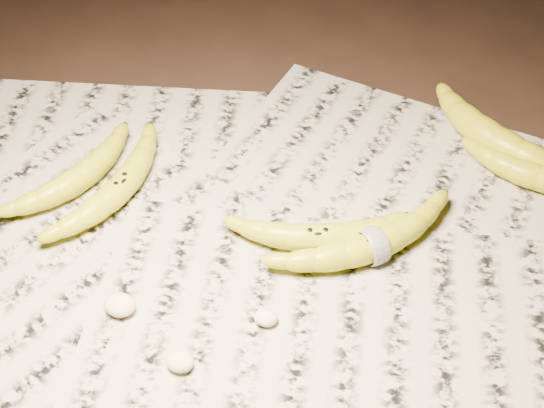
% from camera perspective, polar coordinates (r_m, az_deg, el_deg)
% --- Properties ---
extents(ground, '(3.00, 3.00, 0.00)m').
position_cam_1_polar(ground, '(0.89, 0.31, -2.07)').
color(ground, black).
rests_on(ground, ground).
extents(newspaper_patch, '(0.90, 0.70, 0.01)m').
position_cam_1_polar(newspaper_patch, '(0.87, -0.88, -3.50)').
color(newspaper_patch, '#A39E8C').
rests_on(newspaper_patch, ground).
extents(banana_left_a, '(0.10, 0.20, 0.03)m').
position_cam_1_polar(banana_left_a, '(0.93, -11.37, 1.38)').
color(banana_left_a, gold).
rests_on(banana_left_a, newspaper_patch).
extents(banana_left_b, '(0.12, 0.18, 0.03)m').
position_cam_1_polar(banana_left_b, '(0.95, -14.30, 2.11)').
color(banana_left_b, gold).
rests_on(banana_left_b, newspaper_patch).
extents(banana_center, '(0.19, 0.10, 0.03)m').
position_cam_1_polar(banana_center, '(0.86, 3.43, -2.37)').
color(banana_center, gold).
rests_on(banana_center, newspaper_patch).
extents(banana_taped, '(0.20, 0.18, 0.04)m').
position_cam_1_polar(banana_taped, '(0.85, 7.65, -2.99)').
color(banana_taped, gold).
rests_on(banana_taped, newspaper_patch).
extents(banana_upper_a, '(0.18, 0.09, 0.03)m').
position_cam_1_polar(banana_upper_a, '(0.98, 19.50, 2.04)').
color(banana_upper_a, gold).
rests_on(banana_upper_a, newspaper_patch).
extents(banana_upper_b, '(0.21, 0.17, 0.04)m').
position_cam_1_polar(banana_upper_b, '(1.01, 16.46, 4.80)').
color(banana_upper_b, gold).
rests_on(banana_upper_b, newspaper_patch).
extents(measuring_tape, '(0.03, 0.04, 0.04)m').
position_cam_1_polar(measuring_tape, '(0.85, 7.65, -2.99)').
color(measuring_tape, white).
rests_on(measuring_tape, newspaper_patch).
extents(flesh_chunk_a, '(0.03, 0.03, 0.02)m').
position_cam_1_polar(flesh_chunk_a, '(0.82, -11.41, -7.30)').
color(flesh_chunk_a, beige).
rests_on(flesh_chunk_a, newspaper_patch).
extents(flesh_chunk_b, '(0.03, 0.02, 0.02)m').
position_cam_1_polar(flesh_chunk_b, '(0.77, -6.97, -11.57)').
color(flesh_chunk_b, beige).
rests_on(flesh_chunk_b, newspaper_patch).
extents(flesh_chunk_c, '(0.03, 0.02, 0.01)m').
position_cam_1_polar(flesh_chunk_c, '(0.80, -0.47, -8.38)').
color(flesh_chunk_c, beige).
rests_on(flesh_chunk_c, newspaper_patch).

